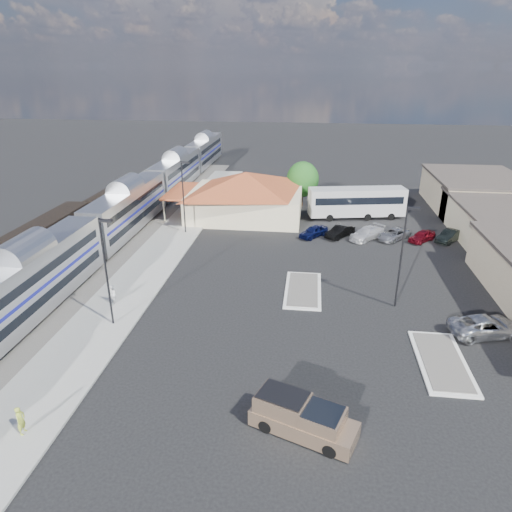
# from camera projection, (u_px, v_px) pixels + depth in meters

# --- Properties ---
(ground) EXTENTS (280.00, 280.00, 0.00)m
(ground) POSITION_uv_depth(u_px,v_px,m) (258.00, 298.00, 40.99)
(ground) COLOR black
(ground) RESTS_ON ground
(railbed) EXTENTS (16.00, 100.00, 0.12)m
(railbed) POSITION_uv_depth(u_px,v_px,m) (79.00, 253.00, 50.67)
(railbed) COLOR #4C4944
(railbed) RESTS_ON ground
(platform) EXTENTS (5.50, 92.00, 0.18)m
(platform) POSITION_uv_depth(u_px,v_px,m) (151.00, 264.00, 47.81)
(platform) COLOR gray
(platform) RESTS_ON ground
(passenger_train) EXTENTS (3.00, 104.00, 5.55)m
(passenger_train) POSITION_uv_depth(u_px,v_px,m) (128.00, 210.00, 56.23)
(passenger_train) COLOR silver
(passenger_train) RESTS_ON ground
(freight_cars) EXTENTS (2.80, 46.00, 4.00)m
(freight_cars) POSITION_uv_depth(u_px,v_px,m) (50.00, 237.00, 50.10)
(freight_cars) COLOR black
(freight_cars) RESTS_ON ground
(station_depot) EXTENTS (18.35, 12.24, 6.20)m
(station_depot) POSITION_uv_depth(u_px,v_px,m) (246.00, 194.00, 62.29)
(station_depot) COLOR beige
(station_depot) RESTS_ON ground
(traffic_island_south) EXTENTS (3.30, 7.50, 0.21)m
(traffic_island_south) POSITION_uv_depth(u_px,v_px,m) (303.00, 290.00, 42.32)
(traffic_island_south) COLOR silver
(traffic_island_south) RESTS_ON ground
(traffic_island_north) EXTENTS (3.30, 7.50, 0.21)m
(traffic_island_north) POSITION_uv_depth(u_px,v_px,m) (442.00, 361.00, 32.03)
(traffic_island_north) COLOR silver
(traffic_island_north) RESTS_ON ground
(lamp_plat_s) EXTENTS (1.08, 0.25, 9.00)m
(lamp_plat_s) POSITION_uv_depth(u_px,v_px,m) (106.00, 264.00, 34.67)
(lamp_plat_s) COLOR black
(lamp_plat_s) RESTS_ON ground
(lamp_plat_n) EXTENTS (1.08, 0.25, 9.00)m
(lamp_plat_n) POSITION_uv_depth(u_px,v_px,m) (184.00, 192.00, 54.83)
(lamp_plat_n) COLOR black
(lamp_plat_n) RESTS_ON ground
(lamp_lot) EXTENTS (1.08, 0.25, 9.00)m
(lamp_lot) POSITION_uv_depth(u_px,v_px,m) (403.00, 249.00, 37.56)
(lamp_lot) COLOR black
(lamp_lot) RESTS_ON ground
(tree_depot) EXTENTS (4.71, 4.71, 6.63)m
(tree_depot) POSITION_uv_depth(u_px,v_px,m) (303.00, 179.00, 66.59)
(tree_depot) COLOR #382314
(tree_depot) RESTS_ON ground
(pickup_truck) EXTENTS (6.37, 4.16, 2.07)m
(pickup_truck) POSITION_uv_depth(u_px,v_px,m) (304.00, 418.00, 25.61)
(pickup_truck) COLOR #9B7C5F
(pickup_truck) RESTS_ON ground
(suv) EXTENTS (6.10, 3.94, 1.56)m
(suv) POSITION_uv_depth(u_px,v_px,m) (486.00, 326.00, 35.09)
(suv) COLOR #ABADB3
(suv) RESTS_ON ground
(coach_bus) EXTENTS (13.24, 5.20, 4.15)m
(coach_bus) POSITION_uv_depth(u_px,v_px,m) (357.00, 201.00, 61.83)
(coach_bus) COLOR silver
(coach_bus) RESTS_ON ground
(person_a) EXTENTS (0.43, 0.65, 1.77)m
(person_a) POSITION_uv_depth(u_px,v_px,m) (21.00, 420.00, 25.34)
(person_a) COLOR #A7B739
(person_a) RESTS_ON platform
(person_b) EXTENTS (0.92, 1.02, 1.70)m
(person_b) POSITION_uv_depth(u_px,v_px,m) (112.00, 294.00, 39.45)
(person_b) COLOR white
(person_b) RESTS_ON platform
(parked_car_a) EXTENTS (3.90, 4.18, 1.39)m
(parked_car_a) POSITION_uv_depth(u_px,v_px,m) (313.00, 231.00, 55.48)
(parked_car_a) COLOR #0D1445
(parked_car_a) RESTS_ON ground
(parked_car_b) EXTENTS (3.87, 4.29, 1.42)m
(parked_car_b) POSITION_uv_depth(u_px,v_px,m) (340.00, 232.00, 55.39)
(parked_car_b) COLOR black
(parked_car_b) RESTS_ON ground
(parked_car_c) EXTENTS (4.96, 5.05, 1.46)m
(parked_car_c) POSITION_uv_depth(u_px,v_px,m) (367.00, 233.00, 54.74)
(parked_car_c) COLOR silver
(parked_car_c) RESTS_ON ground
(parked_car_d) EXTENTS (4.81, 4.88, 1.30)m
(parked_car_d) POSITION_uv_depth(u_px,v_px,m) (394.00, 234.00, 54.69)
(parked_car_d) COLOR gray
(parked_car_d) RESTS_ON ground
(parked_car_e) EXTENTS (3.83, 3.88, 1.33)m
(parked_car_e) POSITION_uv_depth(u_px,v_px,m) (422.00, 236.00, 54.05)
(parked_car_e) COLOR maroon
(parked_car_e) RESTS_ON ground
(parked_car_f) EXTENTS (3.94, 4.31, 1.43)m
(parked_car_f) POSITION_uv_depth(u_px,v_px,m) (449.00, 236.00, 53.94)
(parked_car_f) COLOR black
(parked_car_f) RESTS_ON ground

